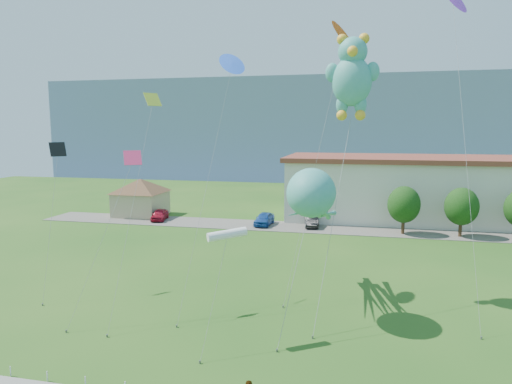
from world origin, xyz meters
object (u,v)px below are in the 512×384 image
at_px(parked_car_blue, 264,219).
at_px(teddy_bear_kite, 352,75).
at_px(parked_car_red, 160,215).
at_px(pavilion, 141,194).
at_px(parked_car_black, 312,220).
at_px(octopus_kite, 313,201).

relative_size(parked_car_blue, teddy_bear_kite, 0.25).
relative_size(parked_car_red, parked_car_blue, 0.93).
xyz_separation_m(pavilion, parked_car_black, (23.57, -2.28, -2.23)).
bearing_deg(pavilion, parked_car_blue, -8.83).
bearing_deg(octopus_kite, pavilion, 133.23).
bearing_deg(teddy_bear_kite, parked_car_blue, 116.31).
distance_m(pavilion, teddy_bear_kite, 39.11).
relative_size(octopus_kite, teddy_bear_kite, 0.66).
height_order(pavilion, teddy_bear_kite, teddy_bear_kite).
xyz_separation_m(parked_car_black, teddy_bear_kite, (4.74, -21.71, 14.59)).
bearing_deg(octopus_kite, parked_car_blue, 108.40).
bearing_deg(teddy_bear_kite, pavilion, 139.73).
xyz_separation_m(pavilion, octopus_kite, (26.15, -27.82, 4.14)).
distance_m(parked_car_red, parked_car_blue, 13.84).
height_order(pavilion, parked_car_red, pavilion).
relative_size(parked_car_black, teddy_bear_kite, 0.25).
relative_size(parked_car_blue, octopus_kite, 0.38).
bearing_deg(parked_car_black, pavilion, 167.15).
relative_size(parked_car_black, octopus_kite, 0.37).
xyz_separation_m(parked_car_blue, parked_car_black, (5.75, 0.49, -0.03)).
bearing_deg(parked_car_blue, octopus_kite, -67.90).
bearing_deg(pavilion, teddy_bear_kite, -40.27).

